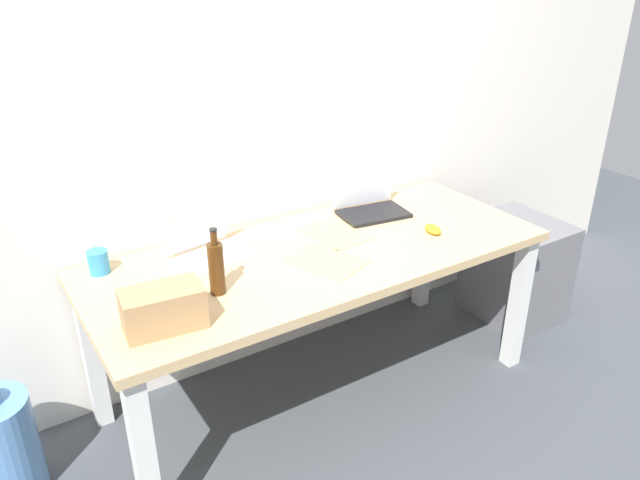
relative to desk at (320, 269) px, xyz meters
The scene contains 13 objects.
ground_plane 0.65m from the desk, ahead, with size 8.00×8.00×0.00m, color #42474C.
back_wall 0.80m from the desk, 90.00° to the left, with size 5.20×0.08×2.60m, color silver.
desk is the anchor object (origin of this frame).
laptop_left 0.48m from the desk, 155.07° to the left, with size 0.33×0.28×0.21m.
laptop_right 0.49m from the desk, 26.90° to the left, with size 0.35×0.27×0.22m.
beer_bottle 0.55m from the desk, behind, with size 0.06×0.06×0.26m.
computer_mouse 0.55m from the desk, 13.07° to the right, with size 0.06×0.10×0.03m, color gold.
cardboard_box 0.79m from the desk, 165.01° to the right, with size 0.27×0.15×0.14m, color tan.
coffee_mug 0.90m from the desk, 159.88° to the left, with size 0.08×0.08×0.10m, color #338CC6.
paper_sheet_center 0.13m from the desk, 106.89° to the right, with size 0.21×0.30×0.00m, color #F4E06B.
paper_sheet_near_back 0.20m from the desk, 35.48° to the left, with size 0.21×0.30×0.00m, color #F4E06B.
water_cooler_jug 1.40m from the desk, behind, with size 0.27×0.27×0.47m.
filing_cabinet 1.33m from the desk, ahead, with size 0.40×0.48×0.56m, color slate.
Camera 1 is at (-1.25, -1.94, 1.89)m, focal length 34.33 mm.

